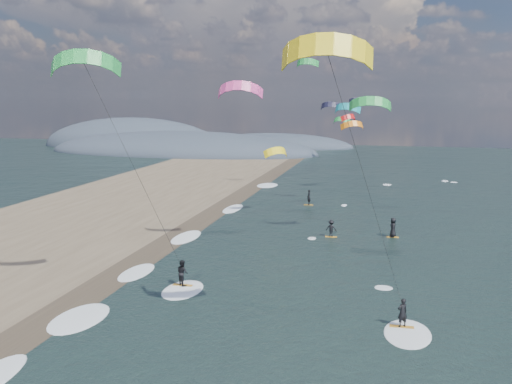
# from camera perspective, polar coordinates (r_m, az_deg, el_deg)

# --- Properties ---
(wet_sand_strip) EXTENTS (3.00, 240.00, 0.00)m
(wet_sand_strip) POSITION_cam_1_polar(r_m,az_deg,el_deg) (40.22, -16.35, -9.72)
(wet_sand_strip) COLOR #382D23
(wet_sand_strip) RESTS_ON ground
(coastal_hills) EXTENTS (80.00, 41.00, 15.00)m
(coastal_hills) POSITION_cam_1_polar(r_m,az_deg,el_deg) (141.26, -8.25, 4.25)
(coastal_hills) COLOR #3D4756
(coastal_hills) RESTS_ON ground
(kitesurfer_near_a) EXTENTS (7.69, 8.32, 16.25)m
(kitesurfer_near_a) POSITION_cam_1_polar(r_m,az_deg,el_deg) (27.01, 8.81, 7.91)
(kitesurfer_near_a) COLOR #BF8121
(kitesurfer_near_a) RESTS_ON ground
(kitesurfer_near_b) EXTENTS (7.23, 8.74, 16.13)m
(kitesurfer_near_b) POSITION_cam_1_polar(r_m,az_deg,el_deg) (35.41, -13.85, 5.64)
(kitesurfer_near_b) COLOR #BF8121
(kitesurfer_near_b) RESTS_ON ground
(far_kitesurfers) EXTENTS (11.03, 15.95, 1.86)m
(far_kitesurfers) POSITION_cam_1_polar(r_m,az_deg,el_deg) (57.22, 9.15, -2.77)
(far_kitesurfers) COLOR #BF8121
(far_kitesurfers) RESTS_ON ground
(bg_kite_field) EXTENTS (13.57, 72.79, 11.42)m
(bg_kite_field) POSITION_cam_1_polar(r_m,az_deg,el_deg) (75.59, 7.66, 8.52)
(bg_kite_field) COLOR yellow
(bg_kite_field) RESTS_ON ground
(shoreline_surf) EXTENTS (2.40, 79.40, 0.11)m
(shoreline_surf) POSITION_cam_1_polar(r_m,az_deg,el_deg) (43.66, -11.86, -7.99)
(shoreline_surf) COLOR white
(shoreline_surf) RESTS_ON ground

